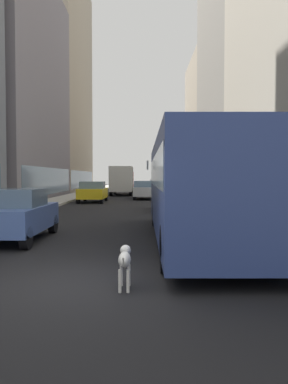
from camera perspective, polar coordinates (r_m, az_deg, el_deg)
The scene contains 15 objects.
ground_plane at distance 42.28m, azimuth -1.35°, elevation -0.43°, with size 120.00×120.00×0.00m, color black.
sidewalk_left at distance 42.82m, azimuth -9.00°, elevation -0.33°, with size 2.40×110.00×0.15m, color #ADA89E.
sidewalk_right at distance 42.50m, azimuth 6.35°, elevation -0.33°, with size 2.40×110.00×0.15m, color #ADA89E.
building_left_mid at distance 38.75m, azimuth -20.14°, elevation 14.36°, with size 9.11×18.83×20.41m.
building_left_far at distance 59.74m, azimuth -12.88°, elevation 15.49°, with size 8.46×21.22×31.46m.
building_right_mid at distance 39.25m, azimuth 17.28°, elevation 21.20°, with size 9.56×17.02×29.61m.
building_right_far at distance 56.31m, azimuth 11.38°, elevation 9.71°, with size 8.12×17.75×18.68m.
transit_bus at distance 12.26m, azimuth 7.82°, elevation 1.25°, with size 2.78×11.53×3.05m.
car_red_coupe at distance 51.37m, azimuth 2.06°, elevation 0.96°, with size 1.70×4.35×1.62m.
car_yellow_taxi at distance 30.52m, azimuth -7.25°, elevation 0.06°, with size 1.95×4.21×1.62m.
car_grey_wagon at distance 23.25m, azimuth 4.24°, elevation -0.62°, with size 1.85×4.20×1.62m.
car_silver_sedan at distance 34.43m, azimuth 0.28°, elevation 0.32°, with size 1.90×4.43×1.62m.
car_blue_hatchback at distance 12.74m, azimuth -18.01°, elevation -3.11°, with size 1.77×3.98×1.62m.
box_truck at distance 42.50m, azimuth -2.96°, elevation 1.83°, with size 2.30×7.50×3.05m.
dalmatian_dog at distance 7.04m, azimuth -2.59°, elevation -9.85°, with size 0.22×0.96×0.72m.
Camera 1 is at (1.19, -7.22, 1.99)m, focal length 36.43 mm.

